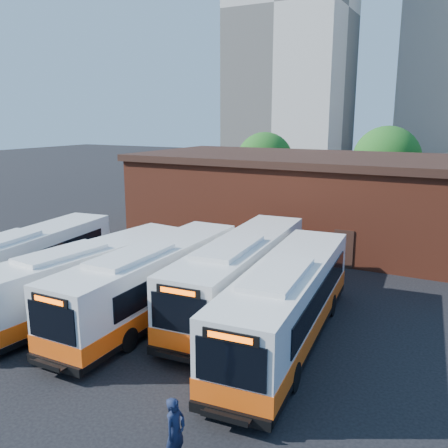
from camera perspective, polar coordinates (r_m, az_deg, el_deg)
The scene contains 11 objects.
ground at distance 19.55m, azimuth -5.50°, elevation -15.23°, with size 220.00×220.00×0.00m, color black.
bus_farwest at distance 27.03m, azimuth -22.96°, elevation -4.66°, with size 4.03×12.61×3.39m.
bus_west at distance 23.83m, azimuth -15.99°, elevation -6.51°, with size 3.73×12.25×3.29m.
bus_midwest at distance 22.50m, azimuth -8.60°, elevation -7.11°, with size 2.79×12.69×3.44m.
bus_mideast at distance 23.15m, azimuth 2.10°, elevation -6.25°, with size 3.68×13.26×3.57m.
bus_east at distance 19.93m, azimuth 7.62°, elevation -9.63°, with size 3.73×13.11×3.53m.
transit_worker at distance 13.80m, azimuth -5.89°, elevation -23.65°, with size 0.71×0.47×1.96m, color #121B35.
depot_building at distance 36.15m, azimuth 12.04°, elevation 3.08°, with size 28.60×12.60×6.40m.
tree_west at distance 50.53m, azimuth 4.91°, elevation 7.58°, with size 6.00×6.00×7.65m.
tree_mid at distance 49.11m, azimuth 18.97°, elevation 7.30°, with size 6.56×6.56×8.36m.
tower_left at distance 93.83m, azimuth 8.30°, elevation 24.11°, with size 20.00×18.00×56.20m.
Camera 1 is at (9.62, -14.35, 9.15)m, focal length 38.00 mm.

